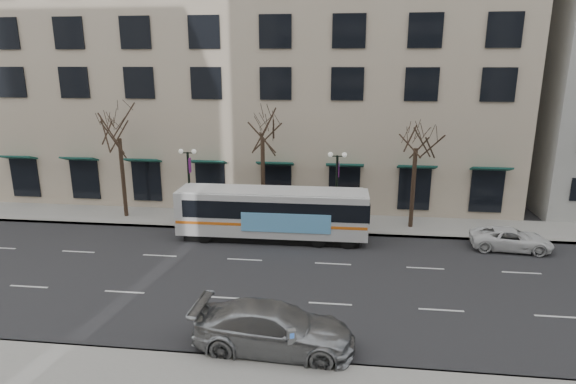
# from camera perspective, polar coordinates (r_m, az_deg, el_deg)

# --- Properties ---
(ground) EXTENTS (160.00, 160.00, 0.00)m
(ground) POSITION_cam_1_polar(r_m,az_deg,el_deg) (25.57, -6.24, -9.99)
(ground) COLOR black
(ground) RESTS_ON ground
(sidewalk_far) EXTENTS (80.00, 4.00, 0.15)m
(sidewalk_far) POSITION_cam_1_polar(r_m,az_deg,el_deg) (33.31, 5.68, -3.76)
(sidewalk_far) COLOR gray
(sidewalk_far) RESTS_ON ground
(building_hotel) EXTENTS (40.00, 20.00, 24.00)m
(building_hotel) POSITION_cam_1_polar(r_m,az_deg,el_deg) (44.17, -3.05, 16.65)
(building_hotel) COLOR #B9A68D
(building_hotel) RESTS_ON ground
(tree_far_left) EXTENTS (3.60, 3.60, 8.34)m
(tree_far_left) POSITION_cam_1_polar(r_m,az_deg,el_deg) (35.16, -19.49, 7.55)
(tree_far_left) COLOR black
(tree_far_left) RESTS_ON ground
(tree_far_mid) EXTENTS (3.60, 3.60, 8.55)m
(tree_far_mid) POSITION_cam_1_polar(r_m,az_deg,el_deg) (32.04, -3.07, 8.10)
(tree_far_mid) COLOR black
(tree_far_mid) RESTS_ON ground
(tree_far_right) EXTENTS (3.60, 3.60, 8.06)m
(tree_far_right) POSITION_cam_1_polar(r_m,az_deg,el_deg) (31.97, 15.03, 6.72)
(tree_far_right) COLOR black
(tree_far_right) RESTS_ON ground
(lamp_post_left) EXTENTS (1.22, 0.45, 5.21)m
(lamp_post_left) POSITION_cam_1_polar(r_m,az_deg,el_deg) (33.39, -11.63, 1.18)
(lamp_post_left) COLOR black
(lamp_post_left) RESTS_ON ground
(lamp_post_right) EXTENTS (1.22, 0.45, 5.21)m
(lamp_post_right) POSITION_cam_1_polar(r_m,az_deg,el_deg) (31.72, 5.79, 0.68)
(lamp_post_right) COLOR black
(lamp_post_right) RESTS_ON ground
(city_bus) EXTENTS (11.88, 2.70, 3.21)m
(city_bus) POSITION_cam_1_polar(r_m,az_deg,el_deg) (30.04, -1.70, -2.43)
(city_bus) COLOR silver
(city_bus) RESTS_ON ground
(silver_car) EXTENTS (6.40, 2.90, 1.82)m
(silver_car) POSITION_cam_1_polar(r_m,az_deg,el_deg) (19.26, -1.68, -15.83)
(silver_car) COLOR #94979B
(silver_car) RESTS_ON ground
(white_pickup) EXTENTS (4.79, 2.49, 1.29)m
(white_pickup) POSITION_cam_1_polar(r_m,az_deg,el_deg) (31.67, 24.91, -5.08)
(white_pickup) COLOR white
(white_pickup) RESTS_ON ground
(pay_station) EXTENTS (0.35, 0.29, 1.41)m
(pay_station) POSITION_cam_1_polar(r_m,az_deg,el_deg) (18.10, 0.40, -17.06)
(pay_station) COLOR gray
(pay_station) RESTS_ON sidewalk_near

